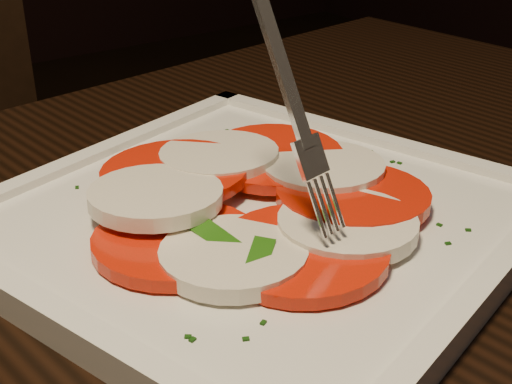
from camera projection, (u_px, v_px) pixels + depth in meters
plate at (256, 222)px, 0.47m from camera, size 0.39×0.39×0.01m
caprese_salad at (256, 199)px, 0.46m from camera, size 0.25×0.25×0.03m
fork at (270, 71)px, 0.40m from camera, size 0.05×0.09×0.17m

